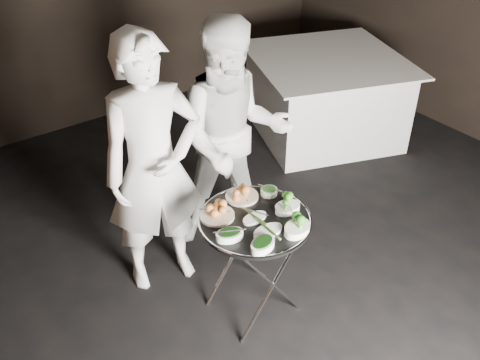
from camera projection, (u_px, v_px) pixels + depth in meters
floor at (310, 328)px, 3.48m from camera, size 6.00×7.00×0.05m
tray_stand at (254, 261)px, 3.37m from camera, size 0.50×0.42×0.74m
serving_tray at (255, 220)px, 3.19m from camera, size 0.68×0.68×0.04m
potato_plate_a at (217, 212)px, 3.18m from camera, size 0.21×0.21×0.08m
potato_plate_b at (242, 193)px, 3.34m from camera, size 0.21×0.21×0.08m
greens_bowl at (269, 191)px, 3.37m from camera, size 0.11×0.11×0.06m
asparagus_plate_a at (255, 217)px, 3.17m from camera, size 0.17×0.10×0.03m
asparagus_plate_b at (268, 230)px, 3.07m from camera, size 0.19×0.11×0.04m
spinach_bowl_a at (230, 234)px, 3.02m from camera, size 0.19×0.15×0.07m
spinach_bowl_b at (263, 244)px, 2.95m from camera, size 0.19×0.15×0.07m
broccoli_bowl_a at (287, 207)px, 3.23m from camera, size 0.18×0.14×0.07m
broccoli_bowl_b at (297, 228)px, 3.06m from camera, size 0.20×0.17×0.07m
serving_utensils at (250, 206)px, 3.21m from camera, size 0.58×0.44×0.01m
waiter_left at (154, 169)px, 3.37m from camera, size 0.72×0.54×1.79m
waiter_right at (234, 138)px, 3.75m from camera, size 1.04×0.95×1.73m
dining_table at (325, 96)px, 5.34m from camera, size 1.42×1.42×0.81m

